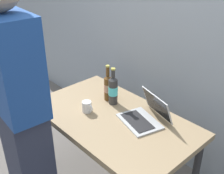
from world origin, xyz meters
TOP-DOWN VIEW (x-y plane):
  - desk at (0.00, 0.00)m, footprint 1.27×0.75m
  - laptop at (0.20, 0.15)m, footprint 0.38×0.37m
  - beer_bottle_dark at (-0.14, 0.14)m, footprint 0.08×0.08m
  - beer_bottle_brown at (-0.22, 0.15)m, footprint 0.06×0.06m
  - person_figure at (-0.15, -0.63)m, footprint 0.41×0.32m
  - coffee_mug at (-0.19, -0.10)m, footprint 0.11×0.07m
  - back_wall at (0.00, 0.72)m, footprint 6.00×0.10m

SIDE VIEW (x-z plane):
  - desk at x=0.00m, z-range 0.28..0.99m
  - laptop at x=0.20m, z-range 0.65..0.85m
  - coffee_mug at x=-0.19m, z-range 0.71..0.79m
  - beer_bottle_brown at x=-0.22m, z-range 0.67..0.98m
  - beer_bottle_dark at x=-0.14m, z-range 0.67..0.99m
  - person_figure at x=-0.15m, z-range 0.02..1.83m
  - back_wall at x=0.00m, z-range 0.00..2.60m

